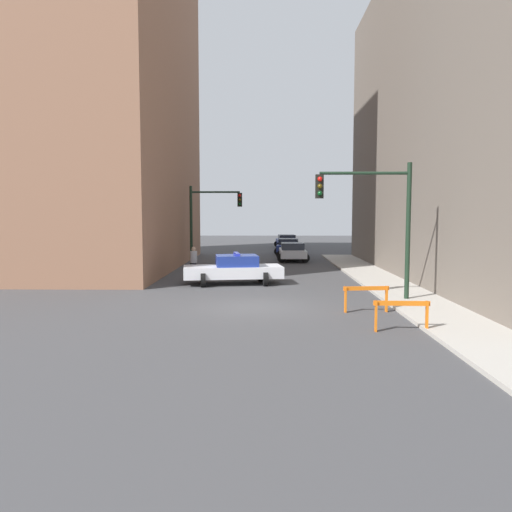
{
  "coord_description": "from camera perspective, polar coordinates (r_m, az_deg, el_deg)",
  "views": [
    {
      "loc": [
        0.4,
        -17.95,
        3.38
      ],
      "look_at": [
        -0.03,
        7.93,
        1.19
      ],
      "focal_mm": 35.0,
      "sensor_mm": 36.0,
      "label": 1
    }
  ],
  "objects": [
    {
      "name": "ground_plane",
      "position": [
        18.27,
        -0.33,
        -5.82
      ],
      "size": [
        120.0,
        120.0,
        0.0
      ],
      "primitive_type": "plane",
      "color": "#424244"
    },
    {
      "name": "parked_car_near",
      "position": [
        36.07,
        4.18,
        0.52
      ],
      "size": [
        2.28,
        4.3,
        1.31
      ],
      "rotation": [
        0.0,
        0.0,
        0.0
      ],
      "color": "silver",
      "rests_on": "ground_plane"
    },
    {
      "name": "sidewalk_right",
      "position": [
        19.15,
        18.64,
        -5.4
      ],
      "size": [
        2.4,
        44.0,
        0.12
      ],
      "color": "#B2ADA3",
      "rests_on": "ground_plane"
    },
    {
      "name": "building_corner_left",
      "position": [
        35.51,
        -20.79,
        19.66
      ],
      "size": [
        14.0,
        20.0,
        25.3
      ],
      "color": "#93664C",
      "rests_on": "ground_plane"
    },
    {
      "name": "traffic_light_near",
      "position": [
        19.62,
        13.75,
        5.14
      ],
      "size": [
        3.64,
        0.35,
        5.2
      ],
      "color": "black",
      "rests_on": "sidewalk_right"
    },
    {
      "name": "traffic_light_far",
      "position": [
        32.86,
        -5.54,
        4.84
      ],
      "size": [
        3.44,
        0.35,
        5.2
      ],
      "color": "black",
      "rests_on": "ground_plane"
    },
    {
      "name": "barrier_front",
      "position": [
        14.94,
        16.29,
        -6.02
      ],
      "size": [
        1.6,
        0.22,
        0.9
      ],
      "rotation": [
        0.0,
        0.0,
        -0.04
      ],
      "color": "orange",
      "rests_on": "ground_plane"
    },
    {
      "name": "barrier_mid",
      "position": [
        17.6,
        12.47,
        -4.31
      ],
      "size": [
        1.6,
        0.3,
        0.9
      ],
      "rotation": [
        0.0,
        0.0,
        0.1
      ],
      "color": "orange",
      "rests_on": "ground_plane"
    },
    {
      "name": "pedestrian_crossing",
      "position": [
        26.39,
        -7.13,
        -0.68
      ],
      "size": [
        0.37,
        0.37,
        1.66
      ],
      "rotation": [
        0.0,
        0.0,
        4.7
      ],
      "color": "black",
      "rests_on": "ground_plane"
    },
    {
      "name": "police_car",
      "position": [
        24.05,
        -2.55,
        -1.51
      ],
      "size": [
        4.92,
        2.8,
        1.52
      ],
      "rotation": [
        0.0,
        0.0,
        1.72
      ],
      "color": "white",
      "rests_on": "ground_plane"
    },
    {
      "name": "parked_car_mid",
      "position": [
        42.14,
        3.75,
        1.14
      ],
      "size": [
        2.54,
        4.45,
        1.31
      ],
      "rotation": [
        0.0,
        0.0,
        -0.1
      ],
      "color": "navy",
      "rests_on": "ground_plane"
    },
    {
      "name": "parked_car_far",
      "position": [
        49.99,
        3.51,
        1.72
      ],
      "size": [
        2.45,
        4.41,
        1.31
      ],
      "rotation": [
        0.0,
        0.0,
        0.06
      ],
      "color": "navy",
      "rests_on": "ground_plane"
    }
  ]
}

